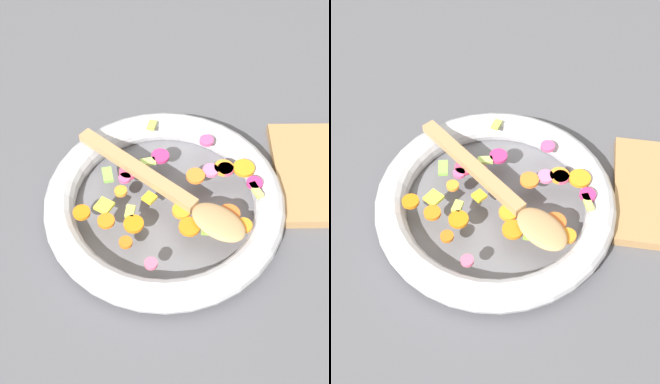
% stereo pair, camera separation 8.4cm
% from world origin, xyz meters
% --- Properties ---
extents(ground_plane, '(4.00, 4.00, 0.00)m').
position_xyz_m(ground_plane, '(0.00, 0.00, 0.00)').
color(ground_plane, '#4C4C51').
extents(skillet, '(0.39, 0.39, 0.05)m').
position_xyz_m(skillet, '(0.00, 0.00, 0.02)').
color(skillet, slate).
rests_on(skillet, ground_plane).
extents(chopped_vegetables, '(0.30, 0.30, 0.01)m').
position_xyz_m(chopped_vegetables, '(-0.02, 0.00, 0.05)').
color(chopped_vegetables, orange).
rests_on(chopped_vegetables, skillet).
extents(wooden_spoon, '(0.27, 0.24, 0.01)m').
position_xyz_m(wooden_spoon, '(-0.02, 0.01, 0.06)').
color(wooden_spoon, '#A87F51').
rests_on(wooden_spoon, chopped_vegetables).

